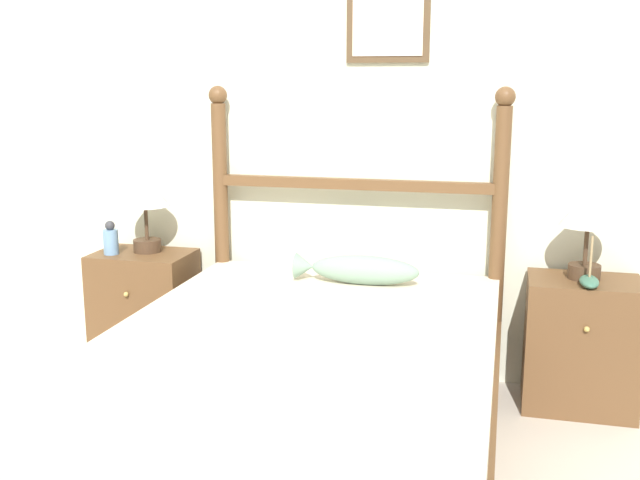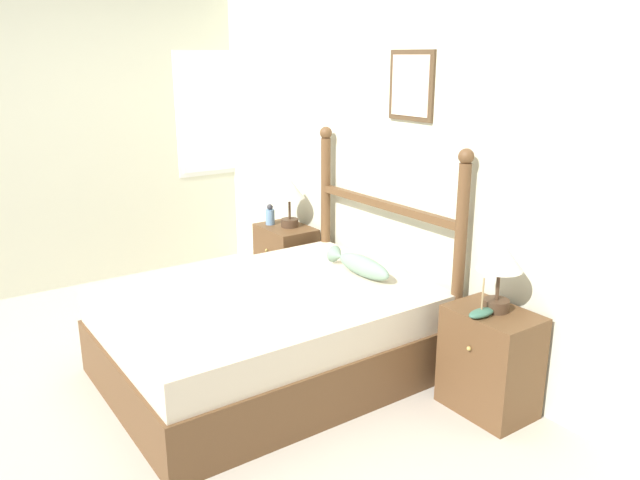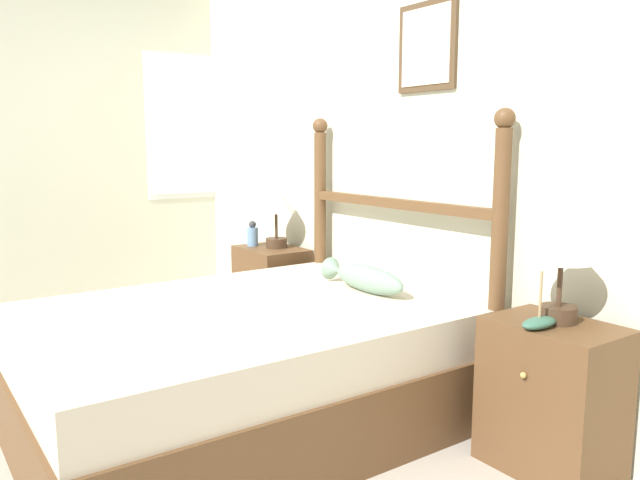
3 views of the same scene
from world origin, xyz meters
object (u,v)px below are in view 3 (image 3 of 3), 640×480
Objects in this scene: bottle at (253,235)px; model_boat at (539,322)px; bed at (241,366)px; table_lamp_right at (562,249)px; table_lamp_left at (276,205)px; nightstand_right at (552,397)px; nightstand_left at (272,292)px; fish_pillow at (364,278)px.

model_boat is (2.28, -0.05, -0.05)m from bottle.
bed is 1.47m from table_lamp_right.
table_lamp_left is 1.00× the size of table_lamp_right.
bottle is (-2.27, -0.06, 0.37)m from nightstand_right.
bed is at bearing -38.13° from table_lamp_left.
table_lamp_right is 1.84× the size of model_boat.
table_lamp_right is 0.29m from model_boat.
table_lamp_right is at bearing 94.52° from model_boat.
nightstand_right is 0.58m from table_lamp_right.
nightstand_left is 0.40m from bottle.
table_lamp_right is (1.06, 0.82, 0.61)m from bed.
bed is 11.20× the size of bottle.
table_lamp_left is (-2.12, 0.03, 0.58)m from nightstand_right.
nightstand_left reaches higher than bed.
bottle is at bearing 148.71° from bed.
fish_pillow reaches higher than nightstand_right.
model_boat is at bearing -3.80° from table_lamp_left.
nightstand_right is at bearing 91.54° from model_boat.
bed is at bearing -31.29° from bottle.
bed is at bearing -147.39° from model_boat.
nightstand_left is at bearing 177.05° from model_boat.
bed is at bearing -95.92° from fish_pillow.
nightstand_right is 2.20m from table_lamp_left.
model_boat is (0.00, -0.11, 0.32)m from nightstand_right.
nightstand_left is 2.21m from table_lamp_right.
bed is 3.21× the size of nightstand_right.
table_lamp_right is at bearing -0.31° from table_lamp_left.
table_lamp_left is at bearing 179.69° from table_lamp_right.
table_lamp_left is at bearing 171.53° from fish_pillow.
nightstand_right is at bearing -69.42° from table_lamp_right.
table_lamp_right reaches higher than bed.
bed is 1.33m from nightstand_left.
bed is 3.21× the size of nightstand_left.
bottle is (-2.27, -0.08, -0.21)m from table_lamp_right.
nightstand_left and nightstand_right have the same top height.
bottle reaches higher than nightstand_right.
bed is 3.35× the size of fish_pillow.
model_boat is at bearing -85.48° from table_lamp_right.
table_lamp_left is at bearing 176.20° from model_boat.
nightstand_left is at bearing 180.00° from nightstand_right.
model_boat is (2.12, -0.14, -0.26)m from table_lamp_left.
table_lamp_right is at bearing 0.52° from nightstand_left.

